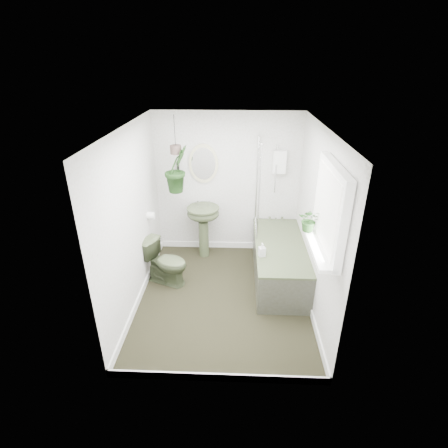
{
  "coord_description": "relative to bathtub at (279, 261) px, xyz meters",
  "views": [
    {
      "loc": [
        0.17,
        -3.92,
        3.01
      ],
      "look_at": [
        0.0,
        0.15,
        1.05
      ],
      "focal_mm": 28.0,
      "sensor_mm": 36.0,
      "label": 1
    }
  ],
  "objects": [
    {
      "name": "pedestal_sink",
      "position": [
        -1.17,
        0.62,
        0.15
      ],
      "size": [
        0.55,
        0.48,
        0.87
      ],
      "primitive_type": null,
      "rotation": [
        0.0,
        0.0,
        0.09
      ],
      "color": "#414C30",
      "rests_on": "floor"
    },
    {
      "name": "oval_mirror",
      "position": [
        -1.17,
        0.87,
        1.21
      ],
      "size": [
        0.46,
        0.03,
        0.62
      ],
      "primitive_type": "ellipsoid",
      "color": "beige",
      "rests_on": "wall_back"
    },
    {
      "name": "bathtub",
      "position": [
        0.0,
        0.0,
        0.0
      ],
      "size": [
        0.72,
        1.72,
        0.58
      ],
      "primitive_type": null,
      "color": "#414C30",
      "rests_on": "floor"
    },
    {
      "name": "wall_left",
      "position": [
        -1.96,
        -0.5,
        0.86
      ],
      "size": [
        0.02,
        2.8,
        2.3
      ],
      "primitive_type": "cube",
      "color": "white",
      "rests_on": "ground"
    },
    {
      "name": "wall_sconce",
      "position": [
        -1.57,
        0.86,
        1.11
      ],
      "size": [
        0.04,
        0.04,
        0.22
      ],
      "primitive_type": "cylinder",
      "color": "black",
      "rests_on": "wall_back"
    },
    {
      "name": "skirting",
      "position": [
        -0.8,
        -0.5,
        -0.24
      ],
      "size": [
        2.3,
        2.8,
        0.1
      ],
      "primitive_type": "cube",
      "color": "white",
      "rests_on": "floor"
    },
    {
      "name": "sill_plant",
      "position": [
        0.17,
        -0.9,
        1.09
      ],
      "size": [
        0.29,
        0.26,
        0.27
      ],
      "primitive_type": "imported",
      "rotation": [
        0.0,
        0.0,
        -0.27
      ],
      "color": "black",
      "rests_on": "window_sill"
    },
    {
      "name": "soap_bottle",
      "position": [
        -0.29,
        -0.34,
        0.39
      ],
      "size": [
        0.11,
        0.11,
        0.19
      ],
      "primitive_type": "imported",
      "rotation": [
        0.0,
        0.0,
        0.26
      ],
      "color": "#2F2C2B",
      "rests_on": "bathtub"
    },
    {
      "name": "window_recess",
      "position": [
        0.29,
        -1.2,
        1.36
      ],
      "size": [
        0.08,
        1.0,
        0.9
      ],
      "primitive_type": "cube",
      "color": "white",
      "rests_on": "wall_right"
    },
    {
      "name": "floor",
      "position": [
        -0.8,
        -0.5,
        -0.3
      ],
      "size": [
        2.3,
        2.8,
        0.02
      ],
      "primitive_type": "cube",
      "color": "black",
      "rests_on": "ground"
    },
    {
      "name": "hanging_plant",
      "position": [
        -1.52,
        0.45,
        1.25
      ],
      "size": [
        0.48,
        0.49,
        0.69
      ],
      "primitive_type": "imported",
      "rotation": [
        0.0,
        0.0,
        0.88
      ],
      "color": "black",
      "rests_on": "ceiling"
    },
    {
      "name": "ceiling",
      "position": [
        -0.8,
        -0.5,
        2.02
      ],
      "size": [
        2.3,
        2.8,
        0.02
      ],
      "primitive_type": "cube",
      "color": "white",
      "rests_on": "ground"
    },
    {
      "name": "toilet",
      "position": [
        -1.65,
        -0.16,
        0.04
      ],
      "size": [
        0.74,
        0.59,
        0.66
      ],
      "primitive_type": "imported",
      "rotation": [
        0.0,
        0.0,
        1.19
      ],
      "color": "#414C30",
      "rests_on": "floor"
    },
    {
      "name": "wall_front",
      "position": [
        -0.8,
        -1.91,
        0.86
      ],
      "size": [
        2.3,
        0.02,
        2.3
      ],
      "primitive_type": "cube",
      "color": "white",
      "rests_on": "ground"
    },
    {
      "name": "window_sill",
      "position": [
        0.22,
        -1.2,
        0.94
      ],
      "size": [
        0.18,
        1.0,
        0.04
      ],
      "primitive_type": "cube",
      "color": "white",
      "rests_on": "wall_right"
    },
    {
      "name": "toilet_roll_holder",
      "position": [
        -1.9,
        0.2,
        0.61
      ],
      "size": [
        0.11,
        0.11,
        0.11
      ],
      "primitive_type": "cylinder",
      "rotation": [
        0.0,
        1.57,
        0.0
      ],
      "color": "white",
      "rests_on": "wall_left"
    },
    {
      "name": "window_blinds",
      "position": [
        0.24,
        -1.2,
        1.36
      ],
      "size": [
        0.01,
        0.86,
        0.76
      ],
      "primitive_type": "cube",
      "color": "white",
      "rests_on": "wall_right"
    },
    {
      "name": "bath_screen",
      "position": [
        -0.33,
        0.49,
        0.99
      ],
      "size": [
        0.04,
        0.72,
        1.4
      ],
      "primitive_type": null,
      "color": "silver",
      "rests_on": "bathtub"
    },
    {
      "name": "shower_box",
      "position": [
        0.0,
        0.84,
        1.26
      ],
      "size": [
        0.2,
        0.1,
        0.35
      ],
      "primitive_type": "cube",
      "color": "white",
      "rests_on": "wall_back"
    },
    {
      "name": "wall_right",
      "position": [
        0.36,
        -0.5,
        0.86
      ],
      "size": [
        0.02,
        2.8,
        2.3
      ],
      "primitive_type": "cube",
      "color": "white",
      "rests_on": "ground"
    },
    {
      "name": "wall_back",
      "position": [
        -0.8,
        0.91,
        0.86
      ],
      "size": [
        2.3,
        0.02,
        2.3
      ],
      "primitive_type": "cube",
      "color": "white",
      "rests_on": "ground"
    },
    {
      "name": "hanging_pot",
      "position": [
        -1.52,
        0.45,
        1.53
      ],
      "size": [
        0.16,
        0.16,
        0.12
      ],
      "primitive_type": "cylinder",
      "color": "#43342E",
      "rests_on": "ceiling"
    }
  ]
}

